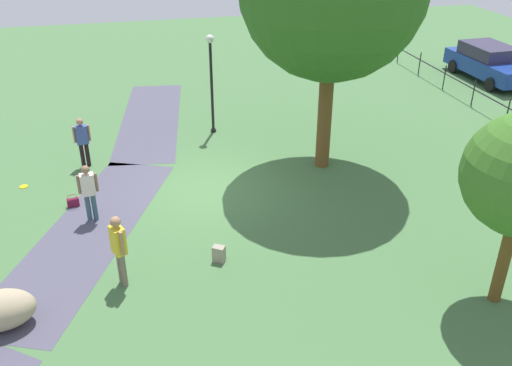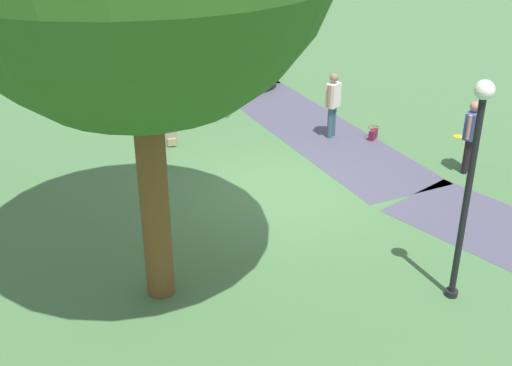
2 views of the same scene
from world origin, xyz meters
TOP-DOWN VIEW (x-y plane):
  - ground_plane at (0.00, 0.00)m, footprint 48.00×48.00m
  - footpath_segment_near at (-6.04, -1.28)m, footprint 8.22×3.24m
  - footpath_segment_mid at (1.60, -3.42)m, footprint 8.19×5.10m
  - lamp_post at (-4.22, 0.85)m, footprint 0.28×0.28m
  - lawn_boulder at (4.73, -5.00)m, footprint 1.00×1.45m
  - woman_with_handbag at (0.98, -3.30)m, footprint 0.27×0.52m
  - man_near_boulder at (-2.41, -3.56)m, footprint 0.28×0.52m
  - passerby_on_path at (3.94, -2.59)m, footprint 0.48×0.36m
  - handbag_on_grass at (0.12, -3.85)m, footprint 0.32×0.34m
  - spare_backpack_on_lawn at (3.58, -0.35)m, footprint 0.35×0.34m
  - frisbee_on_grass at (-1.41, -5.35)m, footprint 0.24×0.24m
  - parked_compact_green at (-7.36, 14.18)m, footprint 4.65×2.10m

SIDE VIEW (x-z plane):
  - ground_plane at x=0.00m, z-range 0.00..0.00m
  - footpath_segment_near at x=-6.04m, z-range 0.00..0.01m
  - footpath_segment_mid at x=1.60m, z-range 0.00..0.01m
  - frisbee_on_grass at x=-1.41m, z-range 0.00..0.02m
  - handbag_on_grass at x=0.12m, z-range -0.01..0.29m
  - spare_backpack_on_lawn at x=3.58m, z-range -0.01..0.39m
  - lawn_boulder at x=4.73m, z-range 0.00..0.80m
  - parked_compact_green at x=-7.36m, z-range 0.03..1.59m
  - woman_with_handbag at x=0.98m, z-range 0.12..1.74m
  - man_near_boulder at x=-2.41m, z-range 0.12..1.75m
  - passerby_on_path at x=3.94m, z-range 0.15..1.91m
  - lamp_post at x=-4.22m, z-range 0.41..3.92m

